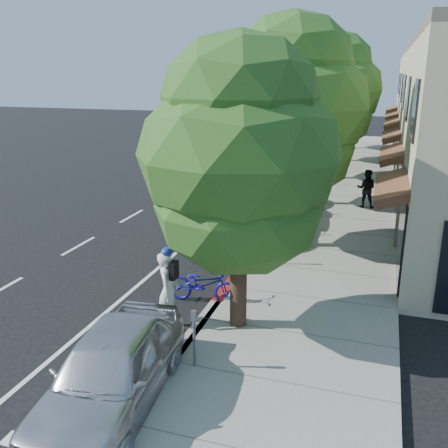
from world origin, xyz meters
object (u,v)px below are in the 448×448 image
at_px(street_tree_5, 348,90).
at_px(pedestrian, 366,188).
at_px(street_tree_2, 316,107).
at_px(near_car_a, 111,371).
at_px(street_tree_1, 291,110).
at_px(dark_sedan, 277,195).
at_px(white_pickup, 304,153).
at_px(dark_suv_far, 321,146).
at_px(cyclist, 168,291).
at_px(bicycle, 203,284).
at_px(street_tree_0, 240,159).
at_px(silver_suv, 250,209).
at_px(street_tree_3, 332,92).
at_px(street_tree_4, 341,100).

height_order(street_tree_5, pedestrian, street_tree_5).
height_order(street_tree_2, pedestrian, street_tree_2).
xyz_separation_m(street_tree_2, street_tree_5, (0.00, 18.00, 0.07)).
xyz_separation_m(near_car_a, pedestrian, (3.80, 15.54, 0.24)).
distance_m(street_tree_1, dark_sedan, 6.60).
xyz_separation_m(white_pickup, pedestrian, (4.36, -10.22, 0.18)).
bearing_deg(dark_suv_far, pedestrian, -82.69).
distance_m(cyclist, bicycle, 1.67).
relative_size(street_tree_2, dark_suv_far, 1.70).
bearing_deg(street_tree_1, street_tree_2, 90.00).
distance_m(dark_sedan, near_car_a, 14.50).
xyz_separation_m(cyclist, pedestrian, (4.00, 12.50, 0.02)).
bearing_deg(dark_sedan, pedestrian, 20.14).
bearing_deg(near_car_a, street_tree_0, 62.29).
height_order(street_tree_0, silver_suv, street_tree_0).
xyz_separation_m(street_tree_1, pedestrian, (2.40, 6.04, -3.76)).
bearing_deg(dark_suv_far, white_pickup, -105.14).
height_order(street_tree_1, street_tree_2, street_tree_1).
distance_m(street_tree_0, silver_suv, 8.36).
relative_size(street_tree_0, white_pickup, 1.20).
distance_m(street_tree_3, cyclist, 18.94).
distance_m(bicycle, dark_suv_far, 25.34).
relative_size(dark_sedan, pedestrian, 2.44).
distance_m(street_tree_0, near_car_a, 5.07).
relative_size(street_tree_5, bicycle, 3.63).
bearing_deg(street_tree_3, street_tree_4, 90.00).
xyz_separation_m(bicycle, dark_suv_far, (-0.10, 25.34, 0.19)).
bearing_deg(street_tree_4, dark_suv_far, 119.68).
bearing_deg(street_tree_3, street_tree_0, -90.00).
distance_m(street_tree_2, street_tree_3, 6.01).
height_order(street_tree_0, white_pickup, street_tree_0).
bearing_deg(bicycle, pedestrian, -19.49).
bearing_deg(dark_suv_far, street_tree_0, -94.41).
xyz_separation_m(street_tree_4, cyclist, (-1.60, -24.46, -3.17)).
bearing_deg(silver_suv, dark_suv_far, 87.73).
bearing_deg(dark_suv_far, cyclist, -97.86).
xyz_separation_m(street_tree_2, white_pickup, (-1.97, 10.26, -3.63)).
bearing_deg(silver_suv, street_tree_1, -42.49).
bearing_deg(near_car_a, cyclist, 87.86).
distance_m(street_tree_1, street_tree_4, 18.01).
height_order(street_tree_3, street_tree_5, street_tree_3).
xyz_separation_m(cyclist, bicycle, (0.30, 1.58, -0.45)).
bearing_deg(bicycle, street_tree_4, -4.05).
bearing_deg(cyclist, street_tree_4, -16.02).
bearing_deg(street_tree_3, white_pickup, 114.80).
height_order(dark_sedan, pedestrian, pedestrian).
relative_size(street_tree_3, pedestrian, 4.75).
xyz_separation_m(street_tree_3, white_pickup, (-1.97, 4.26, -4.04)).
relative_size(street_tree_4, dark_sedan, 1.65).
xyz_separation_m(street_tree_3, street_tree_4, (0.00, 6.00, -0.72)).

